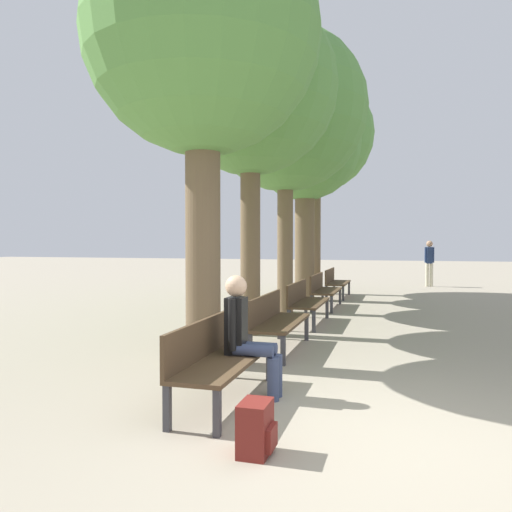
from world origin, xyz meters
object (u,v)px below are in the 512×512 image
Objects in this scene: person_seated at (246,332)px; backpack at (256,428)px; bench_row_3 at (323,288)px; bench_row_0 at (217,354)px; tree_row_4 at (316,136)px; tree_row_2 at (285,110)px; bench_row_1 at (275,318)px; bench_row_2 at (305,299)px; tree_row_1 at (250,89)px; tree_row_0 at (202,40)px; tree_row_3 at (305,147)px; pedestrian_near at (429,260)px; bench_row_4 at (335,281)px.

backpack is at bearing -70.10° from person_seated.
bench_row_3 reaches higher than backpack.
bench_row_3 is 8.48m from backpack.
bench_row_0 is at bearing 123.32° from backpack.
tree_row_4 is 11.31m from person_seated.
tree_row_2 is (-0.72, -0.96, 4.09)m from bench_row_3.
bench_row_1 reaches higher than backpack.
bench_row_1 is 1.00× the size of bench_row_2.
tree_row_1 is 7.12m from tree_row_4.
tree_row_4 is (-0.00, 9.27, 0.66)m from tree_row_0.
tree_row_1 is 4.59× the size of person_seated.
bench_row_0 is 4.90m from bench_row_2.
bench_row_2 is at bearing -79.62° from tree_row_3.
tree_row_0 reaches higher than tree_row_3.
tree_row_1 is at bearing 107.04° from backpack.
bench_row_2 is 0.31× the size of tree_row_3.
person_seated is (0.96, -10.46, -4.22)m from tree_row_4.
tree_row_0 is at bearing -105.58° from pedestrian_near.
bench_row_0 and bench_row_4 have the same top height.
bench_row_1 is 4.53× the size of backpack.
tree_row_1 is 0.90× the size of tree_row_2.
bench_row_1 is at bearing 96.09° from person_seated.
tree_row_3 reaches higher than bench_row_2.
bench_row_1 and bench_row_3 have the same top height.
pedestrian_near is at bearing 82.13° from backpack.
backpack is 15.44m from pedestrian_near.
backpack is (0.72, -10.90, -0.28)m from bench_row_4.
pedestrian_near is (3.56, 12.75, -3.29)m from tree_row_0.
tree_row_3 is at bearing 115.80° from bench_row_3.
tree_row_0 is 14.59× the size of backpack.
bench_row_2 is 4.90m from bench_row_4.
tree_row_0 reaches higher than person_seated.
bench_row_3 and bench_row_4 have the same top height.
pedestrian_near is (2.11, 15.27, 0.75)m from backpack.
tree_row_3 is 14.52× the size of backpack.
bench_row_3 is 0.27× the size of tree_row_4.
person_seated is at bearing -81.14° from tree_row_2.
backpack is at bearing -83.02° from tree_row_4.
bench_row_1 is at bearing 54.78° from tree_row_0.
tree_row_4 is (-0.72, 3.35, 4.40)m from bench_row_3.
bench_row_3 is at bearing 90.00° from bench_row_2.
tree_row_2 is 5.11× the size of person_seated.
backpack is at bearing -86.22° from bench_row_4.
person_seated reaches higher than bench_row_3.
tree_row_2 is (-0.72, -3.41, 4.09)m from bench_row_4.
bench_row_0 and bench_row_3 have the same top height.
bench_row_4 is 9.56m from person_seated.
tree_row_4 reaches higher than person_seated.
bench_row_0 is at bearing -83.55° from tree_row_2.
bench_row_2 is 7.32m from tree_row_4.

